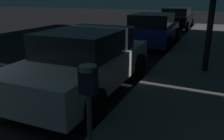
# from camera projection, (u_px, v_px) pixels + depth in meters

# --- Properties ---
(parking_meter) EXTENTS (0.19, 0.19, 1.30)m
(parking_meter) POSITION_uv_depth(u_px,v_px,m) (89.00, 93.00, 2.55)
(parking_meter) COLOR #59595B
(parking_meter) RESTS_ON sidewalk
(car_white) EXTENTS (2.10, 4.40, 1.43)m
(car_white) POSITION_uv_depth(u_px,v_px,m) (86.00, 61.00, 5.50)
(car_white) COLOR silver
(car_white) RESTS_ON ground
(car_blue) EXTENTS (2.31, 4.60, 1.43)m
(car_blue) POSITION_uv_depth(u_px,v_px,m) (153.00, 29.00, 10.86)
(car_blue) COLOR navy
(car_blue) RESTS_ON ground
(car_black) EXTENTS (2.15, 4.48, 1.43)m
(car_black) POSITION_uv_depth(u_px,v_px,m) (177.00, 18.00, 16.73)
(car_black) COLOR black
(car_black) RESTS_ON ground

